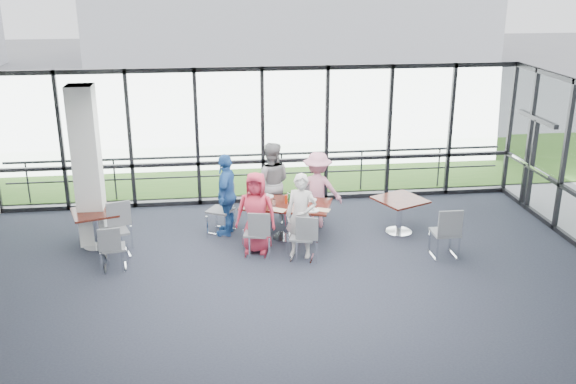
{
  "coord_description": "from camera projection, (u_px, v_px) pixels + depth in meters",
  "views": [
    {
      "loc": [
        -1.19,
        -9.35,
        5.24
      ],
      "look_at": [
        0.28,
        2.46,
        1.1
      ],
      "focal_mm": 40.0,
      "sensor_mm": 36.0,
      "label": 1
    }
  ],
  "objects": [
    {
      "name": "tumbler_b",
      "position": [
        297.0,
        204.0,
        12.79
      ],
      "size": [
        0.07,
        0.07,
        0.14
      ],
      "primitive_type": "cylinder",
      "color": "white",
      "rests_on": "main_table"
    },
    {
      "name": "chair_spare_r",
      "position": [
        445.0,
        233.0,
        12.21
      ],
      "size": [
        0.49,
        0.49,
        1.0
      ],
      "primitive_type": null,
      "rotation": [
        0.0,
        0.0,
        -0.01
      ],
      "color": "slate",
      "rests_on": "ground"
    },
    {
      "name": "apron",
      "position": [
        250.0,
        148.0,
        20.0
      ],
      "size": [
        80.0,
        70.0,
        0.02
      ],
      "primitive_type": "cube",
      "color": "gray",
      "rests_on": "ground"
    },
    {
      "name": "ceiling",
      "position": [
        290.0,
        114.0,
        9.57
      ],
      "size": [
        12.0,
        10.0,
        0.04
      ],
      "primitive_type": "cube",
      "color": "white",
      "rests_on": "ground"
    },
    {
      "name": "diner_near_left",
      "position": [
        256.0,
        212.0,
        12.36
      ],
      "size": [
        0.9,
        0.71,
        1.61
      ],
      "primitive_type": "imported",
      "rotation": [
        0.0,
        0.0,
        -0.28
      ],
      "color": "#C32E45",
      "rests_on": "ground"
    },
    {
      "name": "plate_end",
      "position": [
        251.0,
        200.0,
        13.15
      ],
      "size": [
        0.23,
        0.23,
        0.01
      ],
      "primitive_type": "cylinder",
      "color": "white",
      "rests_on": "main_table"
    },
    {
      "name": "diner_far_right",
      "position": [
        317.0,
        190.0,
        13.61
      ],
      "size": [
        1.17,
        0.83,
        1.64
      ],
      "primitive_type": "imported",
      "rotation": [
        0.0,
        0.0,
        2.85
      ],
      "color": "pink",
      "rests_on": "ground"
    },
    {
      "name": "plate_nl",
      "position": [
        258.0,
        207.0,
        12.8
      ],
      "size": [
        0.26,
        0.26,
        0.01
      ],
      "primitive_type": "cylinder",
      "color": "white",
      "rests_on": "main_table"
    },
    {
      "name": "chair_spare_la",
      "position": [
        114.0,
        248.0,
        11.72
      ],
      "size": [
        0.48,
        0.48,
        0.86
      ],
      "primitive_type": null,
      "rotation": [
        0.0,
        0.0,
        0.15
      ],
      "color": "slate",
      "rests_on": "ground"
    },
    {
      "name": "diner_end",
      "position": [
        227.0,
        194.0,
        13.18
      ],
      "size": [
        0.79,
        1.12,
        1.73
      ],
      "primitive_type": "imported",
      "rotation": [
        0.0,
        0.0,
        -1.83
      ],
      "color": "#285CA7",
      "rests_on": "ground"
    },
    {
      "name": "main_table",
      "position": [
        286.0,
        210.0,
        13.05
      ],
      "size": [
        1.99,
        1.48,
        0.75
      ],
      "rotation": [
        0.0,
        0.0,
        -0.31
      ],
      "color": "#35110E",
      "rests_on": "ground"
    },
    {
      "name": "diner_far_left",
      "position": [
        271.0,
        183.0,
        13.8
      ],
      "size": [
        0.93,
        0.65,
        1.79
      ],
      "primitive_type": "imported",
      "rotation": [
        0.0,
        0.0,
        3.01
      ],
      "color": "gray",
      "rests_on": "ground"
    },
    {
      "name": "chair_main_fr",
      "position": [
        313.0,
        205.0,
        13.88
      ],
      "size": [
        0.44,
        0.44,
        0.82
      ],
      "primitive_type": null,
      "rotation": [
        0.0,
        0.0,
        3.03
      ],
      "color": "slate",
      "rests_on": "ground"
    },
    {
      "name": "condiment_caddy",
      "position": [
        291.0,
        202.0,
        13.0
      ],
      "size": [
        0.1,
        0.07,
        0.04
      ],
      "primitive_type": "cube",
      "color": "black",
      "rests_on": "main_table"
    },
    {
      "name": "exit_door",
      "position": [
        532.0,
        165.0,
        14.49
      ],
      "size": [
        0.12,
        1.6,
        2.1
      ],
      "primitive_type": "cube",
      "color": "black",
      "rests_on": "ground"
    },
    {
      "name": "green_bottle",
      "position": [
        289.0,
        198.0,
        13.0
      ],
      "size": [
        0.05,
        0.05,
        0.2
      ],
      "primitive_type": "cylinder",
      "color": "#23762D",
      "rests_on": "main_table"
    },
    {
      "name": "chair_main_fl",
      "position": [
        275.0,
        203.0,
        14.0
      ],
      "size": [
        0.49,
        0.49,
        0.82
      ],
      "primitive_type": null,
      "rotation": [
        0.0,
        0.0,
        2.89
      ],
      "color": "slate",
      "rests_on": "ground"
    },
    {
      "name": "structural_column",
      "position": [
        88.0,
        167.0,
        12.49
      ],
      "size": [
        0.5,
        0.5,
        3.2
      ],
      "primitive_type": "cube",
      "color": "white",
      "rests_on": "ground"
    },
    {
      "name": "ketchup_bottle",
      "position": [
        286.0,
        199.0,
        12.98
      ],
      "size": [
        0.06,
        0.06,
        0.18
      ],
      "primitive_type": "cylinder",
      "color": "#AA2506",
      "rests_on": "main_table"
    },
    {
      "name": "floor",
      "position": [
        290.0,
        304.0,
        10.63
      ],
      "size": [
        12.0,
        10.0,
        0.02
      ],
      "primitive_type": "cube",
      "color": "#1F2330",
      "rests_on": "ground"
    },
    {
      "name": "guard_rail",
      "position": [
        261.0,
        174.0,
        15.71
      ],
      "size": [
        12.0,
        0.06,
        0.06
      ],
      "primitive_type": "cylinder",
      "rotation": [
        0.0,
        1.57,
        0.0
      ],
      "color": "#2D2D33",
      "rests_on": "ground"
    },
    {
      "name": "hangar_main",
      "position": [
        289.0,
        7.0,
        40.1
      ],
      "size": [
        24.0,
        10.0,
        6.0
      ],
      "primitive_type": "cube",
      "color": "silver",
      "rests_on": "ground"
    },
    {
      "name": "tumbler_c",
      "position": [
        289.0,
        196.0,
        13.22
      ],
      "size": [
        0.07,
        0.07,
        0.14
      ],
      "primitive_type": "cylinder",
      "color": "white",
      "rests_on": "main_table"
    },
    {
      "name": "curtain_wall_back",
      "position": [
        263.0,
        136.0,
        14.78
      ],
      "size": [
        12.0,
        0.1,
        3.2
      ],
      "primitive_type": "cube",
      "color": "white",
      "rests_on": "ground"
    },
    {
      "name": "chair_main_end",
      "position": [
        220.0,
        210.0,
        13.37
      ],
      "size": [
        0.65,
        0.65,
        0.98
      ],
      "primitive_type": null,
      "rotation": [
        0.0,
        0.0,
        -2.08
      ],
      "color": "slate",
      "rests_on": "ground"
    },
    {
      "name": "chair_spare_lb",
      "position": [
        115.0,
        231.0,
        12.27
      ],
      "size": [
        0.61,
        0.61,
        0.99
      ],
      "primitive_type": null,
      "rotation": [
        0.0,
        0.0,
        3.46
      ],
      "color": "slate",
      "rests_on": "ground"
    },
    {
      "name": "chair_main_nl",
      "position": [
        256.0,
        233.0,
        12.3
      ],
      "size": [
        0.53,
        0.53,
        0.9
      ],
      "primitive_type": null,
      "rotation": [
        0.0,
        0.0,
        -0.23
      ],
      "color": "slate",
      "rests_on": "ground"
    },
    {
      "name": "plate_nr",
      "position": [
        312.0,
        210.0,
        12.61
      ],
      "size": [
        0.27,
        0.27,
        0.01
      ],
      "primitive_type": "cylinder",
      "color": "white",
      "rests_on": "main_table"
    },
    {
      "name": "chair_main_nr",
      "position": [
        302.0,
        237.0,
        12.12
      ],
      "size": [
        0.55,
        0.55,
        0.9
      ],
      "primitive_type": null,
      "rotation": [
        0.0,
        0.0,
        -0.3
      ],
      "color": "slate",
      "rests_on": "ground"
    },
    {
      "name": "tumbler_a",
      "position": [
        274.0,
        203.0,
        12.86
      ],
      "size": [
        0.07,
        0.07,
        0.13
      ],
      "primitive_type": "cylinder",
      "color": "white",
      "rests_on": "main_table"
    },
    {
      "name": "side_table_right",
      "position": [
        400.0,
        204.0,
        13.29
      ],
      "size": [
        1.2,
        1.2,
        0.75
      ],
      "rotation": [
        0.0,
        0.0,
        0.42
      ],
      "color": "#35110E",
      "rests_on": "ground"
    },
    {
      "name": "menu_b",
      "position": [
        323.0,
        210.0,
        12.65
      ],
      "size": [
        0.34,
        0.3,
        0.0
      ],
      "primitive_type": "cube",
      "rotation": [
        0.0,
        0.0,
        -0.45
      ],
      "color": "beige",
      "rests_on": "main_table"
    },
    {
      "name": "tumbler_d",
      "position": [
        255.0,
        200.0,
        12.99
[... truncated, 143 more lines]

